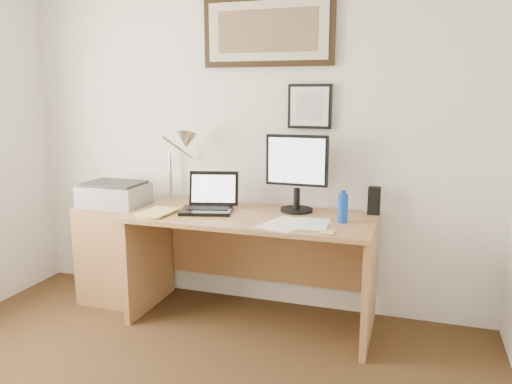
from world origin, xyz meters
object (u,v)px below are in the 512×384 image
at_px(lcd_monitor, 297,169).
at_px(printer, 115,195).
at_px(side_cabinet, 119,253).
at_px(water_bottle, 343,208).
at_px(book, 145,211).
at_px(laptop, 209,203).
at_px(desk, 256,246).

height_order(lcd_monitor, printer, lcd_monitor).
xyz_separation_m(side_cabinet, lcd_monitor, (1.32, 0.14, 0.68)).
bearing_deg(water_bottle, printer, 179.47).
distance_m(book, lcd_monitor, 1.06).
bearing_deg(laptop, side_cabinet, 178.14).
relative_size(laptop, lcd_monitor, 0.75).
relative_size(water_bottle, book, 0.68).
height_order(water_bottle, lcd_monitor, lcd_monitor).
relative_size(desk, laptop, 4.11).
bearing_deg(water_bottle, side_cabinet, 178.25).
xyz_separation_m(book, laptop, (0.39, 0.18, 0.05)).
xyz_separation_m(lcd_monitor, printer, (-1.31, -0.17, -0.22)).
bearing_deg(lcd_monitor, printer, -172.49).
distance_m(water_bottle, laptop, 0.91).
relative_size(water_bottle, printer, 0.41).
xyz_separation_m(water_bottle, laptop, (-0.91, 0.03, -0.03)).
relative_size(book, lcd_monitor, 0.51).
height_order(water_bottle, desk, water_bottle).
bearing_deg(lcd_monitor, book, -160.43).
bearing_deg(book, printer, 154.08).
height_order(book, laptop, laptop).
relative_size(side_cabinet, printer, 1.66).
relative_size(book, desk, 0.17).
distance_m(water_bottle, printer, 1.65).
bearing_deg(side_cabinet, printer, -62.25).
height_order(book, lcd_monitor, lcd_monitor).
bearing_deg(book, side_cabinet, 150.82).
distance_m(laptop, lcd_monitor, 0.64).
relative_size(desk, lcd_monitor, 3.08).
distance_m(water_bottle, desk, 0.68).
distance_m(side_cabinet, lcd_monitor, 1.49).
relative_size(side_cabinet, laptop, 1.88).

